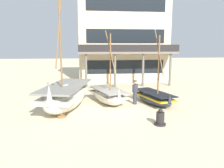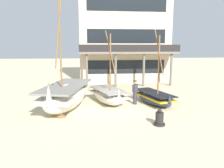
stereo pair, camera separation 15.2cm
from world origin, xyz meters
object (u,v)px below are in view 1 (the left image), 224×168
Objects in this scene: fishing_boat_centre_large at (66,96)px; wooden_barrel at (61,111)px; fishing_boat_far_right at (108,95)px; capstan_winch at (160,119)px; harbor_building_main at (122,37)px; fishing_boat_near_left at (154,97)px; fisherman_by_hull at (135,93)px.

fishing_boat_centre_large is 1.89m from wooden_barrel.
wooden_barrel is at bearing -135.99° from fishing_boat_far_right.
fishing_boat_centre_large reaches higher than fishing_boat_far_right.
capstan_winch is at bearing -64.61° from fishing_boat_far_right.
harbor_building_main is (0.53, 16.04, 4.71)m from capstan_winch.
fishing_boat_near_left is at bearing 20.32° from wooden_barrel.
fishing_boat_far_right reaches higher than wooden_barrel.
fisherman_by_hull is at bearing 174.98° from fishing_boat_near_left.
wooden_barrel is at bearing -159.68° from fishing_boat_near_left.
harbor_building_main is at bearing 85.56° from fisherman_by_hull.
fishing_boat_near_left is 1.37m from fisherman_by_hull.
fisherman_by_hull is 4.31m from capstan_winch.
fishing_boat_near_left is 1.01× the size of fishing_boat_far_right.
wooden_barrel is (-2.96, -2.86, -0.23)m from fishing_boat_far_right.
capstan_winch is (2.25, -4.73, -0.24)m from fishing_boat_far_right.
harbor_building_main reaches higher than capstan_winch.
fishing_boat_near_left is 6.04m from fishing_boat_centre_large.
fisherman_by_hull is at bearing 7.06° from fishing_boat_centre_large.
wooden_barrel is 0.07× the size of harbor_building_main.
capstan_winch is (0.39, -4.27, -0.49)m from fisherman_by_hull.
fishing_boat_centre_large is 1.65× the size of fishing_boat_far_right.
fishing_boat_near_left is at bearing 77.26° from capstan_winch.
fishing_boat_centre_large is 14.19m from harbor_building_main.
fishing_boat_far_right is at bearing 165.94° from fisherman_by_hull.
fishing_boat_near_left is 7.35× the size of wooden_barrel.
fishing_boat_centre_large is 9.63× the size of capstan_winch.
fishing_boat_far_right is 0.49× the size of harbor_building_main.
fishing_boat_centre_large reaches higher than fisherman_by_hull.
fishing_boat_near_left reaches higher than fisherman_by_hull.
fisherman_by_hull is at bearing 95.16° from capstan_winch.
fishing_boat_near_left reaches higher than fishing_boat_far_right.
capstan_winch reaches higher than wooden_barrel.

